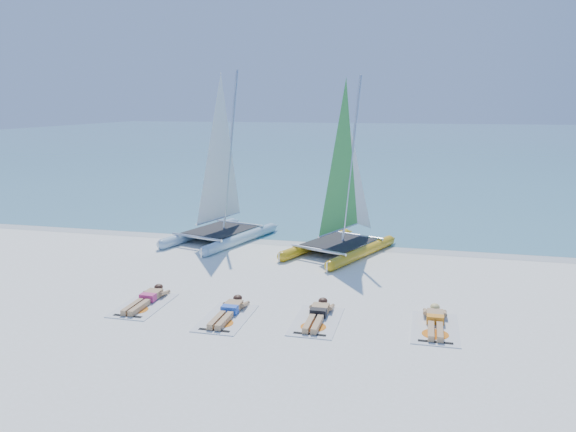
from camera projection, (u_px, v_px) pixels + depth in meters
The scene contains 13 objects.
ground at pixel (245, 292), 14.45m from camera, with size 140.00×140.00×0.00m, color white.
sea at pixel (393, 139), 74.42m from camera, with size 140.00×115.00×0.01m, color #6A9EB1.
wet_sand_strip at pixel (294, 241), 19.69m from camera, with size 140.00×1.40×0.01m, color beige.
catamaran_blue at pixel (221, 189), 19.54m from camera, with size 3.32×4.91×6.12m.
catamaran_yellow at pixel (347, 195), 18.14m from camera, with size 3.53×4.74×5.84m.
towel_a at pixel (144, 305), 13.46m from camera, with size 1.00×1.85×0.02m, color silver.
sunbather_a at pixel (147, 298), 13.62m from camera, with size 0.37×1.73×0.26m.
towel_b at pixel (226, 318), 12.67m from camera, with size 1.00×1.85×0.02m, color silver.
sunbather_b at pixel (229, 310), 12.83m from camera, with size 0.37×1.73×0.26m.
towel_c at pixel (316, 321), 12.47m from camera, with size 1.00×1.85×0.02m, color silver.
sunbather_c at pixel (318, 314), 12.63m from camera, with size 0.37×1.73×0.26m.
towel_d at pixel (435, 328), 12.08m from camera, with size 1.00×1.85×0.02m, color silver.
sunbather_d at pixel (435, 320), 12.24m from camera, with size 0.37×1.73×0.26m.
Camera 1 is at (4.34, -13.12, 4.79)m, focal length 35.00 mm.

